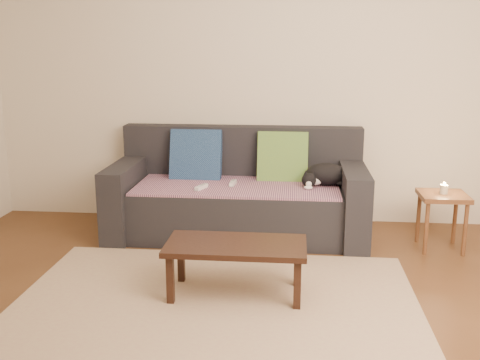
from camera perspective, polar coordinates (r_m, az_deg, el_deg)
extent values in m
plane|color=brown|center=(3.39, -2.91, -13.83)|extent=(4.50, 4.50, 0.00)
cube|color=beige|center=(5.01, 0.33, 10.53)|extent=(4.50, 0.04, 2.60)
cube|color=#232328|center=(4.70, -0.25, -3.17)|extent=(1.70, 0.78, 0.42)
cube|color=#232328|center=(4.99, 0.22, 2.94)|extent=(2.10, 0.18, 0.45)
cube|color=#232328|center=(4.86, -11.46, -1.78)|extent=(0.20, 0.90, 0.60)
cube|color=#232328|center=(4.68, 11.41, -2.38)|extent=(0.20, 0.90, 0.60)
cube|color=#432749|center=(4.62, -0.28, -0.63)|extent=(1.66, 0.74, 0.02)
cube|color=navy|center=(4.89, -4.48, 2.50)|extent=(0.44, 0.24, 0.45)
cube|color=#0B4A46|center=(4.81, 4.35, 2.33)|extent=(0.43, 0.21, 0.44)
ellipsoid|color=black|center=(4.67, 8.78, 0.61)|extent=(0.36, 0.28, 0.18)
sphere|color=black|center=(4.56, 7.02, -0.01)|extent=(0.13, 0.13, 0.12)
sphere|color=white|center=(4.52, 7.00, -0.39)|extent=(0.05, 0.05, 0.05)
ellipsoid|color=black|center=(4.62, 10.52, -0.33)|extent=(0.14, 0.05, 0.04)
cube|color=white|center=(4.63, -0.72, -0.31)|extent=(0.05, 0.15, 0.03)
cube|color=white|center=(4.50, -3.95, -0.72)|extent=(0.09, 0.15, 0.03)
cube|color=brown|center=(4.61, 19.96, -1.53)|extent=(0.36, 0.36, 0.04)
cylinder|color=brown|center=(4.50, 18.40, -4.71)|extent=(0.03, 0.03, 0.41)
cylinder|color=brown|center=(4.57, 21.90, -4.72)|extent=(0.03, 0.03, 0.41)
cylinder|color=brown|center=(4.77, 17.67, -3.65)|extent=(0.03, 0.03, 0.41)
cylinder|color=brown|center=(4.84, 20.99, -3.68)|extent=(0.03, 0.03, 0.41)
cylinder|color=beige|center=(4.59, 20.01, -0.89)|extent=(0.06, 0.06, 0.07)
sphere|color=#FFBF59|center=(4.58, 20.06, -0.35)|extent=(0.02, 0.02, 0.02)
cube|color=tan|center=(3.52, -2.54, -12.64)|extent=(2.50, 1.80, 0.01)
cube|color=black|center=(3.54, -0.41, -6.71)|extent=(0.88, 0.44, 0.04)
cube|color=black|center=(3.51, -7.09, -10.08)|extent=(0.04, 0.04, 0.32)
cube|color=black|center=(3.44, 5.84, -10.61)|extent=(0.04, 0.04, 0.32)
cube|color=black|center=(3.82, -5.99, -8.10)|extent=(0.04, 0.04, 0.32)
cube|color=black|center=(3.74, 5.83, -8.53)|extent=(0.04, 0.04, 0.32)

